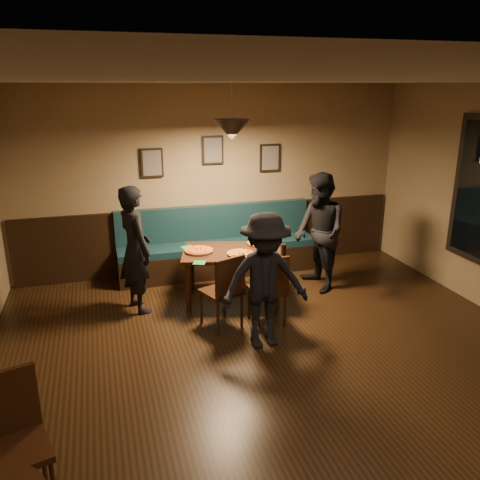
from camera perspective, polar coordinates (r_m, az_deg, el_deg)
The scene contains 24 objects.
floor at distance 4.91m, azimuth 7.04°, elevation -17.08°, with size 7.00×7.00×0.00m, color black.
ceiling at distance 4.04m, azimuth 8.59°, elevation 17.68°, with size 7.00×7.00×0.00m, color silver.
wall_back at distance 7.50m, azimuth -3.18°, elevation 6.98°, with size 6.00×6.00×0.00m, color #8C704F.
wainscot at distance 7.69m, azimuth -3.01°, elevation 0.33°, with size 5.88×0.06×1.00m, color black.
booth_bench at distance 7.44m, azimuth -2.53°, elevation -0.26°, with size 3.00×0.60×1.00m, color #0F232D, non-canonical shape.
picture_left at distance 7.27m, azimuth -10.16°, elevation 8.79°, with size 0.32×0.04×0.42m, color black.
picture_center at distance 7.40m, azimuth -3.18°, elevation 10.36°, with size 0.32×0.04×0.42m, color black.
picture_right at distance 7.67m, azimuth 3.48°, elevation 9.49°, with size 0.32×0.04×0.42m, color black.
pendant_lamp at distance 6.13m, azimuth -0.95°, elevation 12.64°, with size 0.44×0.44×0.25m, color black.
dining_table at distance 6.57m, azimuth -0.86°, elevation -4.13°, with size 1.29×0.83×0.69m, color black.
chair_near_left at distance 5.84m, azimuth -2.20°, elevation -5.84°, with size 0.40×0.40×0.92m, color black, non-canonical shape.
chair_near_right at distance 5.93m, azimuth 3.15°, elevation -5.60°, with size 0.40×0.40×0.89m, color black, non-canonical shape.
diner_left at distance 6.28m, azimuth -12.04°, elevation -1.07°, with size 0.59×0.39×1.62m, color black.
diner_right at distance 6.87m, azimuth 9.19°, elevation 0.85°, with size 0.80×0.63×1.65m, color black.
diner_front at distance 5.32m, azimuth 2.92°, elevation -4.77°, with size 0.98×0.56×1.52m, color black.
pizza_a at distance 6.43m, azimuth -4.78°, elevation -1.22°, with size 0.37×0.37×0.04m, color orange.
pizza_b at distance 6.30m, azimuth 0.00°, elevation -1.57°, with size 0.34×0.34×0.04m, color #C37724.
pizza_c at distance 6.72m, azimuth 2.46°, elevation -0.30°, with size 0.39×0.39×0.04m, color orange.
soda_glass at distance 6.29m, azimuth 5.04°, elevation -1.13°, with size 0.07×0.07×0.15m, color black.
tabasco_bottle at distance 6.57m, azimuth 4.02°, elevation -0.42°, with size 0.03×0.03×0.12m, color #A01D05.
napkin_a at distance 6.61m, azimuth -6.05°, elevation -0.88°, with size 0.16×0.16×0.01m, color #217E2F.
napkin_b at distance 6.05m, azimuth -4.72°, elevation -2.63°, with size 0.14×0.14×0.01m, color #1F753E.
cutlery_set at distance 6.11m, azimuth -0.03°, elevation -2.37°, with size 0.02×0.20×0.00m, color silver.
cafe_chair_far at distance 3.83m, azimuth -24.64°, elevation -21.14°, with size 0.43×0.43×0.96m, color #311A0D, non-canonical shape.
Camera 1 is at (-1.68, -3.67, 2.78)m, focal length 36.84 mm.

